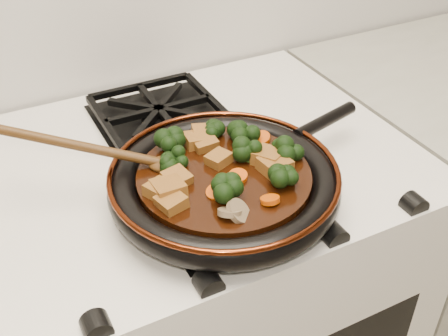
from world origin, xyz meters
name	(u,v)px	position (x,y,z in m)	size (l,w,h in m)	color
stove	(197,324)	(0.00, 1.69, 0.45)	(0.76, 0.60, 0.90)	silver
burner_grate_front	(227,196)	(0.00, 1.55, 0.91)	(0.23, 0.23, 0.03)	black
burner_grate_back	(159,114)	(0.00, 1.83, 0.91)	(0.23, 0.23, 0.03)	black
skillet	(225,181)	(0.00, 1.55, 0.94)	(0.47, 0.35, 0.05)	black
braising_sauce	(224,179)	(-0.01, 1.55, 0.95)	(0.26, 0.26, 0.02)	black
tofu_cube_0	(171,202)	(-0.10, 1.52, 0.97)	(0.04, 0.04, 0.02)	brown
tofu_cube_1	(275,166)	(0.07, 1.52, 0.97)	(0.04, 0.04, 0.02)	brown
tofu_cube_2	(268,158)	(0.07, 1.55, 0.97)	(0.04, 0.04, 0.02)	brown
tofu_cube_3	(177,179)	(-0.08, 1.56, 0.97)	(0.04, 0.04, 0.02)	brown
tofu_cube_4	(196,141)	(-0.01, 1.64, 0.97)	(0.04, 0.04, 0.02)	brown
tofu_cube_5	(204,143)	(0.00, 1.63, 0.97)	(0.04, 0.04, 0.02)	brown
tofu_cube_6	(169,189)	(-0.10, 1.54, 0.97)	(0.04, 0.04, 0.02)	brown
tofu_cube_7	(219,160)	(0.00, 1.58, 0.97)	(0.03, 0.03, 0.02)	brown
tofu_cube_8	(159,190)	(-0.11, 1.55, 0.97)	(0.04, 0.03, 0.02)	brown
tofu_cube_9	(204,134)	(0.01, 1.65, 0.97)	(0.04, 0.04, 0.02)	brown
broccoli_floret_0	(173,162)	(-0.07, 1.60, 0.97)	(0.06, 0.06, 0.05)	black
broccoli_floret_1	(226,189)	(-0.03, 1.50, 0.97)	(0.06, 0.06, 0.06)	black
broccoli_floret_2	(174,145)	(-0.05, 1.64, 0.97)	(0.06, 0.06, 0.06)	black
broccoli_floret_3	(216,132)	(0.03, 1.65, 0.97)	(0.06, 0.06, 0.05)	black
broccoli_floret_4	(285,151)	(0.10, 1.55, 0.97)	(0.06, 0.06, 0.05)	black
broccoli_floret_5	(243,136)	(0.06, 1.62, 0.97)	(0.06, 0.06, 0.05)	black
broccoli_floret_6	(250,154)	(0.05, 1.56, 0.97)	(0.06, 0.06, 0.06)	black
broccoli_floret_7	(282,181)	(0.05, 1.49, 0.97)	(0.06, 0.06, 0.05)	black
carrot_coin_0	(238,176)	(0.01, 1.53, 0.96)	(0.03, 0.03, 0.01)	#BB4005
carrot_coin_1	(217,192)	(-0.04, 1.51, 0.96)	(0.03, 0.03, 0.01)	#BB4005
carrot_coin_2	(262,138)	(0.09, 1.60, 0.96)	(0.03, 0.03, 0.01)	#BB4005
carrot_coin_3	(270,200)	(0.02, 1.46, 0.96)	(0.03, 0.03, 0.01)	#BB4005
mushroom_slice_0	(239,211)	(-0.03, 1.46, 0.97)	(0.04, 0.04, 0.01)	brown
mushroom_slice_1	(173,150)	(-0.05, 1.63, 0.97)	(0.03, 0.03, 0.01)	brown
mushroom_slice_2	(206,137)	(0.01, 1.64, 0.97)	(0.03, 0.03, 0.01)	brown
mushroom_slice_3	(230,212)	(-0.04, 1.46, 0.97)	(0.03, 0.03, 0.01)	brown
wooden_spoon	(116,153)	(-0.14, 1.64, 0.98)	(0.16, 0.10, 0.26)	#44280E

